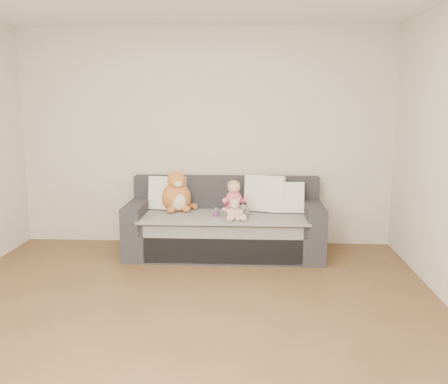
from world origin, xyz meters
The scene contains 10 objects.
room_shell centered at (0.00, 0.42, 1.30)m, with size 5.00×5.00×5.00m.
sofa centered at (0.26, 2.06, 0.31)m, with size 2.20×0.94×0.85m.
cushion_left centered at (-0.42, 2.21, 0.67)m, with size 0.45×0.24×0.40m.
cushion_right_back centered at (0.72, 2.17, 0.68)m, with size 0.49×0.30×0.43m.
cushion_right_front centered at (0.97, 2.12, 0.65)m, with size 0.39×0.17×0.36m.
toddler centered at (0.37, 1.89, 0.64)m, with size 0.29×0.42×0.41m.
plush_cat centered at (-0.30, 2.14, 0.66)m, with size 0.42×0.41×0.52m.
teddy_bear centered at (0.38, 1.71, 0.57)m, with size 0.19×0.15×0.24m.
plush_cow centered at (0.48, 1.86, 0.55)m, with size 0.14×0.22×0.18m.
sippy_cup centered at (0.17, 1.87, 0.53)m, with size 0.09×0.07×0.10m.
Camera 1 is at (0.55, -3.51, 1.74)m, focal length 40.00 mm.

